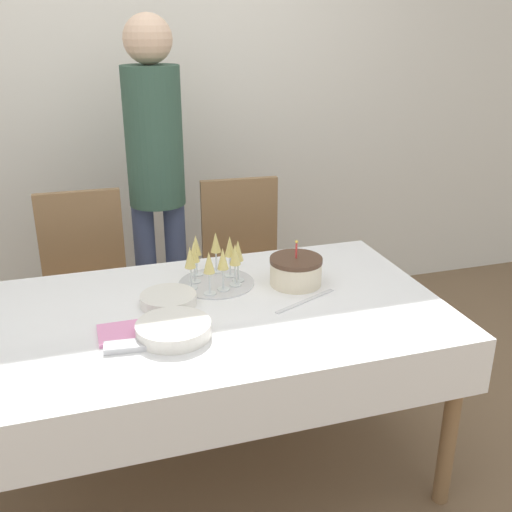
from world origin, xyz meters
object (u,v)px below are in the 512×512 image
at_px(plate_stack_dessert, 168,299).
at_px(person_standing, 155,161).
at_px(plate_stack_main, 174,329).
at_px(dining_chair_far_right, 244,266).
at_px(dining_chair_far_left, 86,285).
at_px(birthday_cake, 296,271).
at_px(champagne_tray, 215,261).

relative_size(plate_stack_dessert, person_standing, 0.12).
relative_size(plate_stack_main, person_standing, 0.14).
xyz_separation_m(dining_chair_far_right, plate_stack_main, (-0.53, -0.97, 0.22)).
distance_m(dining_chair_far_left, person_standing, 0.69).
distance_m(dining_chair_far_left, birthday_cake, 1.09).
bearing_deg(birthday_cake, champagne_tray, 162.25).
distance_m(plate_stack_main, person_standing, 1.21).
distance_m(birthday_cake, plate_stack_dessert, 0.52).
bearing_deg(plate_stack_main, birthday_cake, 26.98).
height_order(plate_stack_main, plate_stack_dessert, plate_stack_main).
height_order(dining_chair_far_right, plate_stack_dessert, dining_chair_far_right).
relative_size(dining_chair_far_right, birthday_cake, 4.61).
relative_size(birthday_cake, person_standing, 0.12).
distance_m(dining_chair_far_left, plate_stack_dessert, 0.82).
relative_size(dining_chair_far_left, dining_chair_far_right, 1.00).
height_order(dining_chair_far_left, person_standing, person_standing).
relative_size(dining_chair_far_right, plate_stack_dessert, 4.63).
xyz_separation_m(dining_chair_far_right, person_standing, (-0.40, 0.19, 0.53)).
bearing_deg(champagne_tray, dining_chair_far_left, 129.67).
bearing_deg(champagne_tray, dining_chair_far_right, 63.86).
relative_size(dining_chair_far_right, person_standing, 0.55).
distance_m(birthday_cake, champagne_tray, 0.32).
bearing_deg(champagne_tray, plate_stack_dessert, -147.98).
distance_m(dining_chair_far_right, plate_stack_main, 1.13).
xyz_separation_m(champagne_tray, person_standing, (-0.11, 0.79, 0.24)).
distance_m(dining_chair_far_right, birthday_cake, 0.74).
xyz_separation_m(dining_chair_far_left, birthday_cake, (0.80, -0.70, 0.25)).
bearing_deg(person_standing, dining_chair_far_left, -154.07).
height_order(dining_chair_far_right, plate_stack_main, dining_chair_far_right).
bearing_deg(dining_chair_far_left, plate_stack_main, -74.93).
height_order(champagne_tray, plate_stack_main, champagne_tray).
bearing_deg(dining_chair_far_left, person_standing, 25.93).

